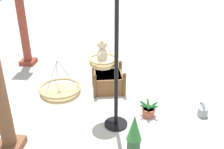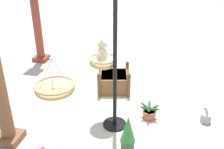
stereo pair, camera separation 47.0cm
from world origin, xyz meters
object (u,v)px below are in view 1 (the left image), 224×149
Objects in this scene: greenhouse_pillar_left at (21,13)px; wooden_planter_box at (108,81)px; watering_can at (203,111)px; hanging_basket_with_teddy at (103,62)px; teddy_bear at (102,52)px; hanging_basket_left_high at (60,92)px; potted_plant_fern_front at (149,110)px; potted_plant_conical_shrub at (134,133)px; display_pole_central at (116,88)px.

greenhouse_pillar_left is 3.44× the size of wooden_planter_box.
wooden_planter_box is 2.52× the size of watering_can.
wooden_planter_box is at bearing -117.20° from greenhouse_pillar_left.
teddy_bear is at bearing 90.00° from hanging_basket_with_teddy.
hanging_basket_left_high is 1.53× the size of potted_plant_fern_front.
hanging_basket_with_teddy is at bearing -90.00° from teddy_bear.
wooden_planter_box is (1.21, 0.03, -1.19)m from teddy_bear.
hanging_basket_with_teddy reaches higher than potted_plant_fern_front.
wooden_planter_box is at bearing 2.62° from hanging_basket_with_teddy.
potted_plant_conical_shrub reaches higher than wooden_planter_box.
greenhouse_pillar_left is 8.67× the size of watering_can.
greenhouse_pillar_left is at bearing 62.80° from wooden_planter_box.
display_pole_central is 3.60× the size of potted_plant_conical_shrub.
greenhouse_pillar_left is at bearing 45.44° from teddy_bear.
hanging_basket_with_teddy is at bearing 36.35° from potted_plant_conical_shrub.
greenhouse_pillar_left is at bearing 30.74° from hanging_basket_left_high.
greenhouse_pillar_left is at bearing 45.69° from hanging_basket_with_teddy.
teddy_bear is at bearing 37.33° from potted_plant_conical_shrub.
display_pole_central is at bearing -167.36° from wooden_planter_box.
potted_plant_conical_shrub is (-0.82, -0.63, -1.06)m from teddy_bear.
teddy_bear is 1.25× the size of watering_can.
greenhouse_pillar_left is 7.48× the size of potted_plant_fern_front.
hanging_basket_left_high is 2.07m from potted_plant_fern_front.
potted_plant_conical_shrub is (-1.04, 0.27, 0.23)m from potted_plant_fern_front.
greenhouse_pillar_left is at bearing 64.29° from watering_can.
potted_plant_fern_front is (1.18, -1.37, -1.02)m from hanging_basket_left_high.
hanging_basket_with_teddy is 1.09m from hanging_basket_left_high.
watering_can is (0.33, -1.95, -1.12)m from hanging_basket_with_teddy.
hanging_basket_left_high reaches higher than watering_can.
watering_can is at bearing -113.79° from wooden_planter_box.
hanging_basket_with_teddy is at bearing 103.91° from potted_plant_fern_front.
hanging_basket_left_high is 1.36m from potted_plant_conical_shrub.
display_pole_central is 0.51m from hanging_basket_with_teddy.
greenhouse_pillar_left reaches higher than potted_plant_fern_front.
hanging_basket_with_teddy is at bearing 59.04° from display_pole_central.
hanging_basket_with_teddy reaches higher than potted_plant_conical_shrub.
wooden_planter_box is 2.14m from potted_plant_conical_shrub.
potted_plant_fern_front is at bearing -76.42° from teddy_bear.
hanging_basket_with_teddy is 1.22× the size of teddy_bear.
potted_plant_conical_shrub is 1.79m from watering_can.
teddy_bear is 1.58m from potted_plant_fern_front.
display_pole_central reaches higher than potted_plant_fern_front.
wooden_planter_box is 1.24× the size of potted_plant_conical_shrub.
potted_plant_conical_shrub is at bearing -143.65° from hanging_basket_with_teddy.
display_pole_central is 6.31× the size of potted_plant_fern_front.
greenhouse_pillar_left reaches higher than wooden_planter_box.
hanging_basket_left_high is 0.20× the size of greenhouse_pillar_left.
potted_plant_fern_front is at bearing -137.05° from wooden_planter_box.
watering_can is (0.48, -1.70, -0.71)m from display_pole_central.
potted_plant_fern_front is (0.22, -0.87, -1.10)m from hanging_basket_with_teddy.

